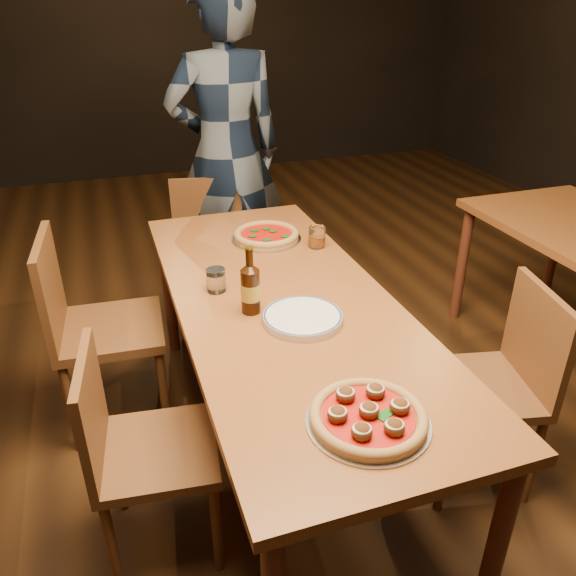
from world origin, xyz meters
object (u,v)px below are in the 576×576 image
object	(u,v)px
beer_bottle	(250,290)
chair_end	(210,256)
pizza_meatball	(368,416)
plate_stack	(303,318)
chair_main_nw	(157,449)
chair_main_e	(480,386)
pizza_margherita	(266,235)
table_main	(284,315)
chair_main_sw	(110,328)
water_glass	(216,280)
diner	(226,154)
amber_glass	(317,237)

from	to	relation	value
beer_bottle	chair_end	bearing A→B (deg)	86.41
pizza_meatball	plate_stack	size ratio (longest dim) A/B	1.21
beer_bottle	plate_stack	bearing A→B (deg)	-39.08
chair_main_nw	chair_main_e	distance (m)	1.22
pizza_margherita	beer_bottle	world-z (taller)	beer_bottle
table_main	chair_main_sw	distance (m)	0.82
plate_stack	chair_main_e	bearing A→B (deg)	-16.30
chair_end	pizza_margherita	size ratio (longest dim) A/B	2.68
plate_stack	water_glass	distance (m)	0.41
water_glass	diner	world-z (taller)	diner
water_glass	diner	size ratio (longest dim) A/B	0.05
chair_main_nw	pizza_margherita	distance (m)	1.15
chair_end	pizza_margherita	world-z (taller)	chair_end
chair_main_nw	water_glass	bearing A→B (deg)	-29.03
pizza_meatball	diner	size ratio (longest dim) A/B	0.18
chair_main_e	amber_glass	bearing A→B (deg)	-142.70
plate_stack	chair_end	bearing A→B (deg)	93.35
pizza_margherita	diner	bearing A→B (deg)	88.74
plate_stack	water_glass	world-z (taller)	water_glass
chair_main_sw	amber_glass	bearing A→B (deg)	-88.42
table_main	chair_main_nw	bearing A→B (deg)	-151.41
diner	pizza_margherita	bearing A→B (deg)	87.22
chair_main_nw	amber_glass	xyz separation A→B (m)	(0.85, 0.72, 0.37)
chair_main_sw	plate_stack	bearing A→B (deg)	-130.26
chair_main_sw	chair_end	size ratio (longest dim) A/B	1.09
chair_main_nw	pizza_margherita	world-z (taller)	chair_main_nw
pizza_meatball	pizza_margherita	size ratio (longest dim) A/B	1.03
chair_main_e	chair_main_nw	bearing A→B (deg)	-81.12
water_glass	chair_main_e	bearing A→B (deg)	-30.03
beer_bottle	water_glass	xyz separation A→B (m)	(-0.08, 0.20, -0.04)
chair_main_e	amber_glass	xyz separation A→B (m)	(-0.37, 0.80, 0.36)
pizza_meatball	chair_main_e	bearing A→B (deg)	28.34
water_glass	amber_glass	bearing A→B (deg)	27.76
pizza_margherita	water_glass	size ratio (longest dim) A/B	3.55
chair_main_sw	amber_glass	size ratio (longest dim) A/B	10.04
pizza_margherita	beer_bottle	size ratio (longest dim) A/B	1.32
beer_bottle	diner	size ratio (longest dim) A/B	0.13
table_main	chair_main_e	distance (m)	0.80
chair_main_e	amber_glass	world-z (taller)	chair_main_e
chair_main_nw	beer_bottle	xyz separation A→B (m)	(0.40, 0.24, 0.42)
pizza_margherita	plate_stack	size ratio (longest dim) A/B	1.17
plate_stack	beer_bottle	distance (m)	0.21
chair_main_e	pizza_margherita	distance (m)	1.16
diner	chair_main_nw	bearing A→B (deg)	67.40
pizza_margherita	water_glass	xyz separation A→B (m)	(-0.33, -0.44, 0.03)
chair_main_e	chair_end	bearing A→B (deg)	-141.86
diner	pizza_meatball	bearing A→B (deg)	85.10
pizza_meatball	plate_stack	distance (m)	0.56
chair_main_nw	diner	distance (m)	1.94
chair_main_sw	pizza_margherita	bearing A→B (deg)	-77.19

